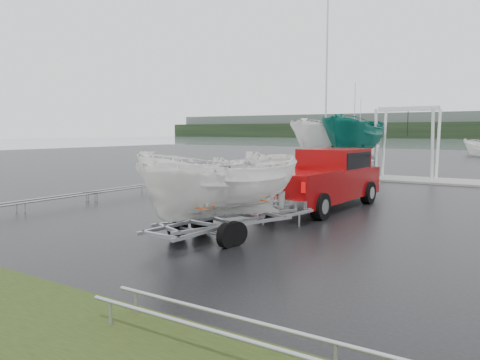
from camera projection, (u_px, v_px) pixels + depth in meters
ground_plane at (325, 216)px, 15.28m from camera, size 120.00×120.00×0.00m
dock at (416, 180)px, 26.12m from camera, size 30.00×3.00×0.12m
pickup_truck at (325, 177)px, 17.03m from camera, size 2.61×6.45×2.11m
trailer_hitched at (206, 138)px, 11.49m from camera, size 1.81×3.66×4.79m
trailer_parked at (224, 129)px, 11.83m from camera, size 2.44×3.78×5.21m
boat_hoist at (407, 133)px, 26.15m from camera, size 3.30×2.18×4.12m
keelboat_0 at (322, 117)px, 26.69m from camera, size 2.27×3.20×10.44m
keelboat_1 at (356, 110)px, 25.81m from camera, size 2.46×3.20×7.63m
mast_rack_0 at (146, 185)px, 20.94m from camera, size 0.56×6.50×0.06m
mast_rack_1 at (20, 202)px, 15.94m from camera, size 0.56×6.50×0.06m
mast_rack_2 at (327, 352)px, 5.15m from camera, size 7.00×0.56×0.06m
moored_boat_0 at (354, 156)px, 51.71m from camera, size 3.00×2.95×11.18m
moored_boat_4 at (360, 149)px, 73.79m from camera, size 3.28×3.28×11.05m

